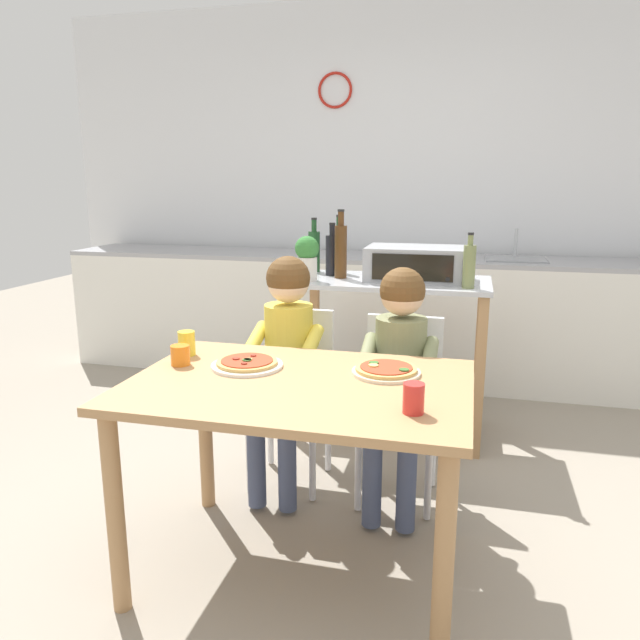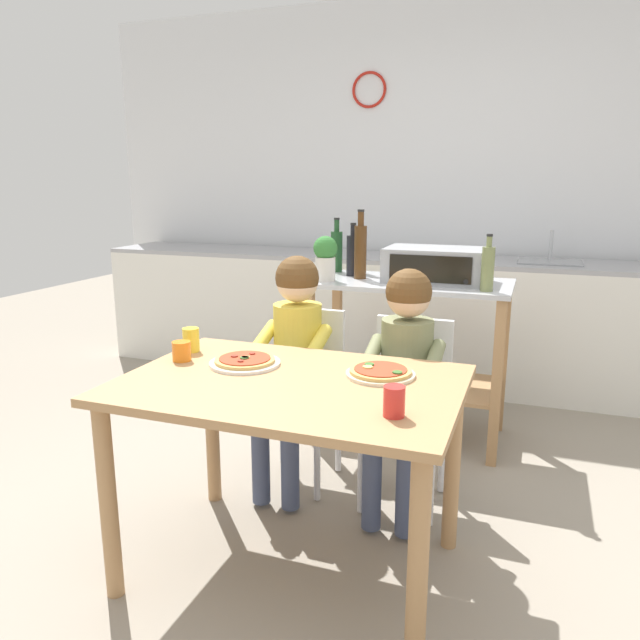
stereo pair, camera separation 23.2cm
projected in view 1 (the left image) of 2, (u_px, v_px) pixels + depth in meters
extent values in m
plane|color=gray|center=(356.00, 447.00, 3.27)|extent=(10.89, 10.89, 0.00)
cube|color=silver|center=(400.00, 189.00, 4.56)|extent=(5.38, 0.12, 2.70)
torus|color=red|center=(335.00, 90.00, 4.45)|extent=(0.26, 0.02, 0.26)
cube|color=silver|center=(390.00, 319.00, 4.38)|extent=(4.84, 0.60, 0.86)
cube|color=#9E9EA3|center=(391.00, 258.00, 4.28)|extent=(4.84, 0.60, 0.03)
cube|color=gray|center=(516.00, 260.00, 4.08)|extent=(0.40, 0.33, 0.02)
cylinder|color=#B7BABF|center=(516.00, 243.00, 4.17)|extent=(0.02, 0.02, 0.20)
cube|color=#B7BABF|center=(391.00, 282.00, 3.30)|extent=(1.07, 0.56, 0.02)
cube|color=#AD7F51|center=(388.00, 379.00, 3.43)|extent=(0.99, 0.51, 0.02)
cube|color=#AD7F51|center=(293.00, 365.00, 3.29)|extent=(0.05, 0.05, 0.86)
cube|color=#AD7F51|center=(479.00, 379.00, 3.06)|extent=(0.05, 0.05, 0.86)
cube|color=#AD7F51|center=(315.00, 343.00, 3.74)|extent=(0.05, 0.05, 0.86)
cube|color=#AD7F51|center=(479.00, 354.00, 3.51)|extent=(0.05, 0.05, 0.86)
cube|color=#999BA0|center=(415.00, 263.00, 3.27)|extent=(0.52, 0.34, 0.18)
cube|color=black|center=(412.00, 268.00, 3.11)|extent=(0.42, 0.01, 0.14)
cylinder|color=black|center=(448.00, 280.00, 3.08)|extent=(0.02, 0.01, 0.02)
cylinder|color=#1E4723|center=(338.00, 249.00, 3.53)|extent=(0.06, 0.06, 0.28)
cylinder|color=#1E4723|center=(338.00, 221.00, 3.49)|extent=(0.02, 0.02, 0.05)
cylinder|color=black|center=(338.00, 216.00, 3.48)|extent=(0.02, 0.02, 0.01)
cylinder|color=#1E4723|center=(314.00, 252.00, 3.56)|extent=(0.07, 0.07, 0.24)
cylinder|color=#1E4723|center=(314.00, 226.00, 3.53)|extent=(0.03, 0.03, 0.07)
cylinder|color=black|center=(314.00, 219.00, 3.52)|extent=(0.03, 0.03, 0.01)
cylinder|color=olive|center=(469.00, 267.00, 3.01)|extent=(0.06, 0.06, 0.22)
cylinder|color=olive|center=(471.00, 240.00, 2.98)|extent=(0.03, 0.03, 0.05)
cylinder|color=black|center=(471.00, 234.00, 2.97)|extent=(0.03, 0.03, 0.01)
cylinder|color=black|center=(332.00, 255.00, 3.43)|extent=(0.07, 0.07, 0.23)
cylinder|color=black|center=(332.00, 230.00, 3.40)|extent=(0.03, 0.03, 0.06)
cylinder|color=black|center=(332.00, 224.00, 3.39)|extent=(0.03, 0.03, 0.01)
cylinder|color=#4C2D14|center=(341.00, 252.00, 3.32)|extent=(0.07, 0.07, 0.29)
cylinder|color=#4C2D14|center=(341.00, 218.00, 3.28)|extent=(0.03, 0.03, 0.08)
cylinder|color=black|center=(341.00, 210.00, 3.27)|extent=(0.04, 0.04, 0.01)
cylinder|color=beige|center=(307.00, 269.00, 3.25)|extent=(0.11, 0.11, 0.13)
sphere|color=#337533|center=(307.00, 248.00, 3.22)|extent=(0.13, 0.13, 0.13)
cube|color=#AD7F51|center=(299.00, 385.00, 2.08)|extent=(1.17, 0.81, 0.03)
cylinder|color=#AD7F51|center=(115.00, 514.00, 1.96)|extent=(0.06, 0.06, 0.71)
cylinder|color=#AD7F51|center=(444.00, 563.00, 1.71)|extent=(0.06, 0.06, 0.71)
cylinder|color=#AD7F51|center=(205.00, 430.00, 2.61)|extent=(0.06, 0.06, 0.71)
cylinder|color=#AD7F51|center=(453.00, 457.00, 2.36)|extent=(0.06, 0.06, 0.71)
cube|color=silver|center=(290.00, 395.00, 2.80)|extent=(0.36, 0.36, 0.04)
cube|color=silver|center=(299.00, 347.00, 2.90)|extent=(0.34, 0.03, 0.38)
cylinder|color=silver|center=(312.00, 456.00, 2.67)|extent=(0.03, 0.03, 0.42)
cylinder|color=silver|center=(249.00, 449.00, 2.74)|extent=(0.03, 0.03, 0.42)
cylinder|color=silver|center=(328.00, 430.00, 2.95)|extent=(0.03, 0.03, 0.42)
cylinder|color=silver|center=(270.00, 424.00, 3.02)|extent=(0.03, 0.03, 0.42)
cube|color=silver|center=(399.00, 408.00, 2.64)|extent=(0.36, 0.36, 0.04)
cube|color=silver|center=(404.00, 356.00, 2.75)|extent=(0.34, 0.03, 0.38)
cylinder|color=silver|center=(429.00, 473.00, 2.52)|extent=(0.03, 0.03, 0.42)
cylinder|color=silver|center=(358.00, 465.00, 2.59)|extent=(0.03, 0.03, 0.42)
cylinder|color=silver|center=(433.00, 443.00, 2.80)|extent=(0.03, 0.03, 0.42)
cylinder|color=silver|center=(370.00, 437.00, 2.87)|extent=(0.03, 0.03, 0.42)
cube|color=#424C6B|center=(295.00, 399.00, 2.64)|extent=(0.10, 0.30, 0.10)
cylinder|color=#424C6B|center=(287.00, 462.00, 2.57)|extent=(0.08, 0.08, 0.44)
cube|color=#424C6B|center=(265.00, 396.00, 2.67)|extent=(0.10, 0.30, 0.10)
cylinder|color=#424C6B|center=(256.00, 458.00, 2.60)|extent=(0.08, 0.08, 0.44)
cylinder|color=yellow|center=(311.00, 346.00, 2.61)|extent=(0.06, 0.26, 0.15)
cylinder|color=yellow|center=(254.00, 342.00, 2.67)|extent=(0.06, 0.26, 0.15)
cylinder|color=yellow|center=(289.00, 347.00, 2.74)|extent=(0.22, 0.22, 0.39)
sphere|color=beige|center=(288.00, 282.00, 2.67)|extent=(0.19, 0.19, 0.19)
sphere|color=brown|center=(288.00, 278.00, 2.67)|extent=(0.20, 0.20, 0.20)
cube|color=#424C6B|center=(412.00, 412.00, 2.49)|extent=(0.10, 0.30, 0.10)
cylinder|color=#424C6B|center=(407.00, 480.00, 2.42)|extent=(0.08, 0.08, 0.44)
cube|color=#424C6B|center=(378.00, 409.00, 2.52)|extent=(0.10, 0.30, 0.10)
cylinder|color=#424C6B|center=(372.00, 476.00, 2.45)|extent=(0.08, 0.08, 0.44)
cylinder|color=#7A7F56|center=(429.00, 360.00, 2.46)|extent=(0.06, 0.26, 0.15)
cylinder|color=#7A7F56|center=(367.00, 355.00, 2.52)|extent=(0.06, 0.26, 0.15)
cylinder|color=#7A7F56|center=(400.00, 359.00, 2.59)|extent=(0.22, 0.22, 0.37)
sphere|color=beige|center=(402.00, 294.00, 2.53)|extent=(0.18, 0.18, 0.18)
sphere|color=brown|center=(402.00, 290.00, 2.52)|extent=(0.19, 0.19, 0.19)
cylinder|color=white|center=(247.00, 365.00, 2.23)|extent=(0.27, 0.27, 0.01)
cylinder|color=tan|center=(247.00, 362.00, 2.23)|extent=(0.23, 0.23, 0.01)
cylinder|color=#B23D23|center=(247.00, 360.00, 2.23)|extent=(0.19, 0.19, 0.00)
cylinder|color=maroon|center=(236.00, 359.00, 2.23)|extent=(0.03, 0.03, 0.01)
cylinder|color=maroon|center=(253.00, 356.00, 2.27)|extent=(0.02, 0.02, 0.01)
cylinder|color=#DBC666|center=(248.00, 360.00, 2.22)|extent=(0.03, 0.03, 0.01)
cylinder|color=maroon|center=(244.00, 363.00, 2.17)|extent=(0.02, 0.02, 0.01)
cylinder|color=#386628|center=(247.00, 360.00, 2.22)|extent=(0.03, 0.03, 0.01)
cylinder|color=beige|center=(386.00, 372.00, 2.15)|extent=(0.25, 0.25, 0.01)
cylinder|color=tan|center=(386.00, 369.00, 2.15)|extent=(0.22, 0.22, 0.01)
cylinder|color=#B23D23|center=(386.00, 367.00, 2.15)|extent=(0.19, 0.19, 0.00)
cylinder|color=#386628|center=(404.00, 370.00, 2.10)|extent=(0.03, 0.03, 0.01)
cylinder|color=#DBC666|center=(373.00, 365.00, 2.15)|extent=(0.04, 0.04, 0.01)
cylinder|color=#386628|center=(374.00, 363.00, 2.18)|extent=(0.04, 0.04, 0.01)
cylinder|color=red|center=(414.00, 398.00, 1.78)|extent=(0.06, 0.06, 0.09)
cylinder|color=orange|center=(180.00, 355.00, 2.25)|extent=(0.07, 0.07, 0.08)
cylinder|color=yellow|center=(187.00, 343.00, 2.37)|extent=(0.07, 0.07, 0.10)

